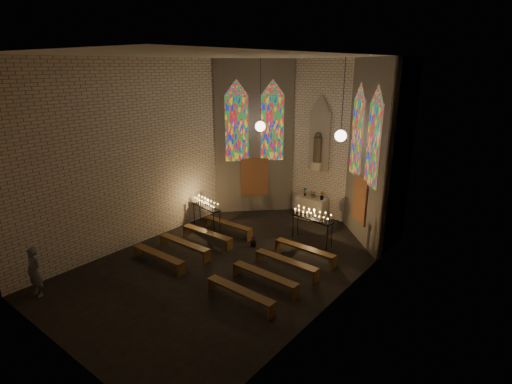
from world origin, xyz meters
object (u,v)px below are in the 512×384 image
Objects in this scene: aisle_flower_pot at (253,241)px; votive_stand_left at (206,205)px; votive_stand_right at (313,216)px; visitor at (35,272)px; altar at (311,208)px.

aisle_flower_pot is 0.27× the size of votive_stand_left.
votive_stand_right is 9.66m from visitor.
votive_stand_right is (1.57, 1.73, 0.88)m from aisle_flower_pot.
visitor is (-4.60, -8.49, -0.32)m from votive_stand_right.
visitor is (-0.26, -7.00, -0.25)m from votive_stand_left.
aisle_flower_pot is at bearing -127.04° from votive_stand_right.
votive_stand_right is at bearing 53.59° from visitor.
altar is 2.65m from votive_stand_right.
altar is 3.95m from aisle_flower_pot.
aisle_flower_pot is at bearing 6.39° from votive_stand_left.
votive_stand_right is at bearing -58.53° from altar.
altar is 0.79× the size of votive_stand_right.
votive_stand_right reaches higher than aisle_flower_pot.
visitor is at bearing -114.21° from aisle_flower_pot.
visitor is (-3.04, -6.76, 0.56)m from aisle_flower_pot.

